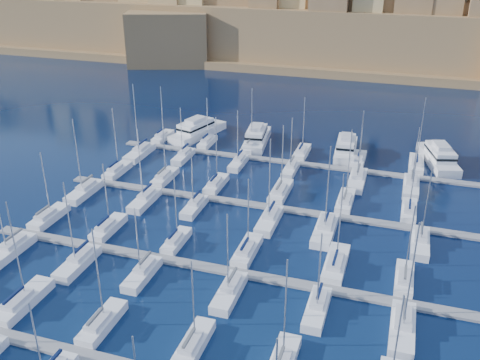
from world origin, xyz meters
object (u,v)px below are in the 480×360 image
(motor_yacht_c, at_px, (346,148))
(motor_yacht_d, at_px, (439,157))
(sailboat_2, at_px, (102,323))
(motor_yacht_a, at_px, (197,130))
(motor_yacht_b, at_px, (257,137))

(motor_yacht_c, bearing_deg, motor_yacht_d, 2.34)
(sailboat_2, distance_m, motor_yacht_d, 81.90)
(sailboat_2, xyz_separation_m, motor_yacht_a, (-15.23, 70.51, 0.98))
(motor_yacht_a, relative_size, motor_yacht_b, 1.10)
(motor_yacht_a, height_order, motor_yacht_b, same)
(motor_yacht_c, distance_m, motor_yacht_d, 20.22)
(sailboat_2, relative_size, motor_yacht_c, 0.95)
(sailboat_2, bearing_deg, motor_yacht_d, 59.10)
(motor_yacht_c, relative_size, motor_yacht_d, 0.88)
(motor_yacht_b, height_order, motor_yacht_c, same)
(sailboat_2, height_order, motor_yacht_d, sailboat_2)
(motor_yacht_d, bearing_deg, sailboat_2, -120.90)
(motor_yacht_b, relative_size, motor_yacht_d, 0.93)
(motor_yacht_b, bearing_deg, motor_yacht_d, 0.62)
(sailboat_2, height_order, motor_yacht_c, sailboat_2)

